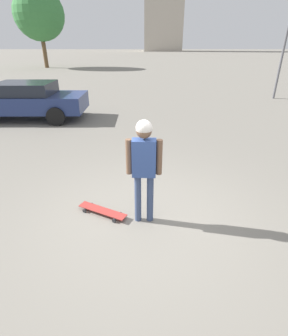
{
  "coord_description": "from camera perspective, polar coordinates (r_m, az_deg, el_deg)",
  "views": [
    {
      "loc": [
        -3.72,
        -0.01,
        2.81
      ],
      "look_at": [
        0.0,
        0.0,
        1.0
      ],
      "focal_mm": 28.0,
      "sensor_mm": 36.0,
      "label": 1
    }
  ],
  "objects": [
    {
      "name": "building_block_distant",
      "position": [
        91.94,
        4.29,
        32.4
      ],
      "size": [
        9.05,
        11.44,
        26.7
      ],
      "color": "#B2A899",
      "rests_on": "ground_plane"
    },
    {
      "name": "car_parked_near",
      "position": [
        11.51,
        -24.51,
        13.33
      ],
      "size": [
        2.1,
        4.69,
        1.41
      ],
      "rotation": [
        0.0,
        0.0,
        1.58
      ],
      "color": "navy",
      "rests_on": "ground_plane"
    },
    {
      "name": "tree_distant",
      "position": [
        34.91,
        -21.89,
        28.6
      ],
      "size": [
        5.41,
        5.41,
        8.15
      ],
      "color": "brown",
      "rests_on": "ground_plane"
    },
    {
      "name": "ground_plane",
      "position": [
        4.66,
        0.0,
        -11.17
      ],
      "size": [
        220.0,
        220.0,
        0.0
      ],
      "primitive_type": "plane",
      "color": "gray"
    },
    {
      "name": "skateboard",
      "position": [
        4.81,
        -9.06,
        -9.19
      ],
      "size": [
        0.6,
        0.92,
        0.08
      ],
      "rotation": [
        0.0,
        0.0,
        1.09
      ],
      "color": "#A5332D",
      "rests_on": "ground_plane"
    },
    {
      "name": "person",
      "position": [
        4.07,
        0.0,
        1.92
      ],
      "size": [
        0.25,
        0.57,
        1.78
      ],
      "rotation": [
        0.0,
        0.0,
        -1.61
      ],
      "color": "#38476B",
      "rests_on": "ground_plane"
    }
  ]
}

